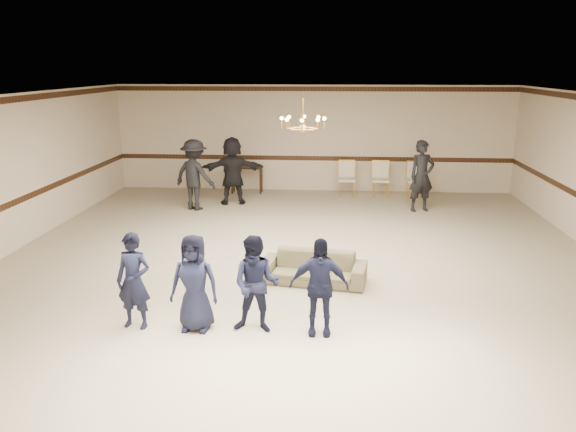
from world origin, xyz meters
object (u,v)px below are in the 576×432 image
adult_right (422,176)px  banquet_chair_left (347,179)px  chandelier (303,112)px  boy_a (134,281)px  boy_b (194,283)px  boy_d (319,286)px  console_table (247,180)px  settee (313,268)px  banquet_chair_right (415,180)px  boy_c (256,285)px  banquet_chair_mid (381,180)px  adult_mid (233,171)px  adult_left (195,175)px

adult_right → banquet_chair_left: size_ratio=1.85×
chandelier → boy_a: chandelier is taller
boy_b → boy_d: size_ratio=1.00×
console_table → boy_d: bearing=-74.1°
boy_b → settee: bearing=53.0°
banquet_chair_right → boy_c: bearing=-114.0°
chandelier → banquet_chair_mid: size_ratio=0.92×
boy_d → settee: bearing=93.2°
boy_a → banquet_chair_mid: bearing=72.1°
adult_mid → banquet_chair_left: adult_mid is taller
settee → banquet_chair_right: banquet_chair_right is taller
boy_b → banquet_chair_right: (4.40, 8.95, -0.21)m
boy_d → banquet_chair_mid: boy_d is taller
chandelier → settee: (0.29, -1.71, -2.60)m
boy_a → settee: boy_a is taller
boy_d → banquet_chair_mid: size_ratio=1.41×
banquet_chair_left → boy_a: bearing=-112.5°
banquet_chair_left → banquet_chair_right: bearing=-2.3°
chandelier → adult_left: (-3.05, 3.34, -1.93)m
boy_d → adult_mid: (-2.58, 7.72, 0.22)m
chandelier → adult_mid: chandelier is taller
settee → adult_left: adult_left is taller
boy_c → banquet_chair_left: (1.50, 8.95, -0.21)m
boy_a → boy_d: size_ratio=1.00×
adult_left → console_table: (1.08, 2.12, -0.54)m
boy_a → banquet_chair_left: (3.30, 8.95, -0.21)m
boy_d → console_table: 9.46m
settee → adult_right: 6.01m
banquet_chair_right → adult_right: bearing=-95.5°
banquet_chair_left → boy_b: bearing=-107.3°
chandelier → settee: size_ratio=0.51×
boy_b → console_table: 9.17m
banquet_chair_mid → adult_mid: bearing=-161.1°
settee → console_table: console_table is taller
adult_left → banquet_chair_mid: bearing=-135.6°
boy_b → boy_c: size_ratio=1.00×
adult_mid → console_table: 1.53m
banquet_chair_mid → console_table: (-4.00, 0.20, -0.10)m
settee → adult_mid: 6.28m
boy_a → adult_left: bearing=104.1°
boy_b → banquet_chair_left: size_ratio=1.41×
boy_d → adult_left: 7.84m
chandelier → banquet_chair_mid: 6.12m
chandelier → adult_right: chandelier is taller
boy_a → adult_mid: adult_mid is taller
settee → adult_left: (-3.34, 5.05, 0.67)m
boy_b → banquet_chair_mid: (3.40, 8.95, -0.21)m
adult_left → adult_right: 6.01m
boy_a → banquet_chair_mid: size_ratio=1.41×
boy_d → banquet_chair_left: bearing=85.2°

